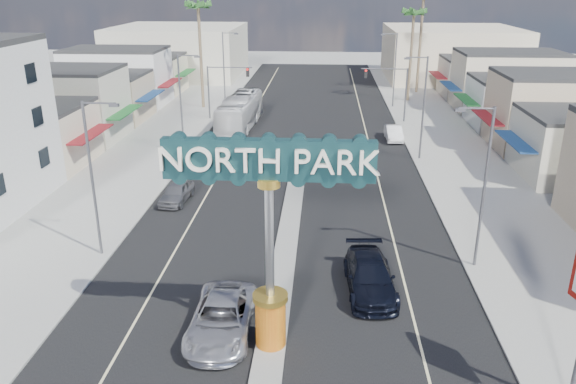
# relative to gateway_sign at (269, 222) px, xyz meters

# --- Properties ---
(ground) EXTENTS (160.00, 160.00, 0.00)m
(ground) POSITION_rel_gateway_sign_xyz_m (0.00, 28.02, -5.93)
(ground) COLOR gray
(ground) RESTS_ON ground
(road) EXTENTS (20.00, 120.00, 0.01)m
(road) POSITION_rel_gateway_sign_xyz_m (0.00, 28.02, -5.92)
(road) COLOR black
(road) RESTS_ON ground
(median_island) EXTENTS (1.30, 30.00, 0.16)m
(median_island) POSITION_rel_gateway_sign_xyz_m (0.00, 12.02, -5.85)
(median_island) COLOR gray
(median_island) RESTS_ON ground
(sidewalk_left) EXTENTS (8.00, 120.00, 0.12)m
(sidewalk_left) POSITION_rel_gateway_sign_xyz_m (-14.00, 28.02, -5.87)
(sidewalk_left) COLOR gray
(sidewalk_left) RESTS_ON ground
(sidewalk_right) EXTENTS (8.00, 120.00, 0.12)m
(sidewalk_right) POSITION_rel_gateway_sign_xyz_m (14.00, 28.02, -5.87)
(sidewalk_right) COLOR gray
(sidewalk_right) RESTS_ON ground
(storefront_row_left) EXTENTS (12.00, 42.00, 6.00)m
(storefront_row_left) POSITION_rel_gateway_sign_xyz_m (-24.00, 41.02, -2.93)
(storefront_row_left) COLOR beige
(storefront_row_left) RESTS_ON ground
(storefront_row_right) EXTENTS (12.00, 42.00, 6.00)m
(storefront_row_right) POSITION_rel_gateway_sign_xyz_m (24.00, 41.02, -2.93)
(storefront_row_right) COLOR #B7B29E
(storefront_row_right) RESTS_ON ground
(backdrop_far_left) EXTENTS (20.00, 20.00, 8.00)m
(backdrop_far_left) POSITION_rel_gateway_sign_xyz_m (-22.00, 73.02, -1.93)
(backdrop_far_left) COLOR #B7B29E
(backdrop_far_left) RESTS_ON ground
(backdrop_far_right) EXTENTS (20.00, 20.00, 8.00)m
(backdrop_far_right) POSITION_rel_gateway_sign_xyz_m (22.00, 73.02, -1.93)
(backdrop_far_right) COLOR beige
(backdrop_far_right) RESTS_ON ground
(gateway_sign) EXTENTS (8.20, 1.50, 9.15)m
(gateway_sign) POSITION_rel_gateway_sign_xyz_m (0.00, 0.00, 0.00)
(gateway_sign) COLOR #B13E0D
(gateway_sign) RESTS_ON median_island
(traffic_signal_left) EXTENTS (5.09, 0.45, 6.00)m
(traffic_signal_left) POSITION_rel_gateway_sign_xyz_m (-9.18, 42.02, -1.65)
(traffic_signal_left) COLOR #47474C
(traffic_signal_left) RESTS_ON ground
(traffic_signal_right) EXTENTS (5.09, 0.45, 6.00)m
(traffic_signal_right) POSITION_rel_gateway_sign_xyz_m (9.18, 42.02, -1.65)
(traffic_signal_right) COLOR #47474C
(traffic_signal_right) RESTS_ON ground
(streetlight_l_near) EXTENTS (2.03, 0.22, 9.00)m
(streetlight_l_near) POSITION_rel_gateway_sign_xyz_m (-10.43, 8.02, -0.86)
(streetlight_l_near) COLOR #47474C
(streetlight_l_near) RESTS_ON ground
(streetlight_l_mid) EXTENTS (2.03, 0.22, 9.00)m
(streetlight_l_mid) POSITION_rel_gateway_sign_xyz_m (-10.43, 28.02, -0.86)
(streetlight_l_mid) COLOR #47474C
(streetlight_l_mid) RESTS_ON ground
(streetlight_l_far) EXTENTS (2.03, 0.22, 9.00)m
(streetlight_l_far) POSITION_rel_gateway_sign_xyz_m (-10.43, 50.02, -0.86)
(streetlight_l_far) COLOR #47474C
(streetlight_l_far) RESTS_ON ground
(streetlight_r_near) EXTENTS (2.03, 0.22, 9.00)m
(streetlight_r_near) POSITION_rel_gateway_sign_xyz_m (10.43, 8.02, -0.86)
(streetlight_r_near) COLOR #47474C
(streetlight_r_near) RESTS_ON ground
(streetlight_r_mid) EXTENTS (2.03, 0.22, 9.00)m
(streetlight_r_mid) POSITION_rel_gateway_sign_xyz_m (10.43, 28.02, -0.86)
(streetlight_r_mid) COLOR #47474C
(streetlight_r_mid) RESTS_ON ground
(streetlight_r_far) EXTENTS (2.03, 0.22, 9.00)m
(streetlight_r_far) POSITION_rel_gateway_sign_xyz_m (10.43, 50.02, -0.86)
(streetlight_r_far) COLOR #47474C
(streetlight_r_far) RESTS_ON ground
(palm_left_far) EXTENTS (2.60, 2.60, 13.10)m
(palm_left_far) POSITION_rel_gateway_sign_xyz_m (-13.00, 48.02, 5.57)
(palm_left_far) COLOR brown
(palm_left_far) RESTS_ON ground
(palm_right_mid) EXTENTS (2.60, 2.60, 12.10)m
(palm_right_mid) POSITION_rel_gateway_sign_xyz_m (13.00, 54.02, 4.67)
(palm_right_mid) COLOR brown
(palm_right_mid) RESTS_ON ground
(palm_right_far) EXTENTS (2.60, 2.60, 14.10)m
(palm_right_far) POSITION_rel_gateway_sign_xyz_m (15.00, 60.02, 6.46)
(palm_right_far) COLOR brown
(palm_right_far) RESTS_ON ground
(suv_left) EXTENTS (2.72, 5.83, 1.62)m
(suv_left) POSITION_rel_gateway_sign_xyz_m (-2.28, 0.84, -5.12)
(suv_left) COLOR #BCBBC1
(suv_left) RESTS_ON ground
(suv_right) EXTENTS (2.70, 5.90, 1.67)m
(suv_right) POSITION_rel_gateway_sign_xyz_m (4.59, 5.02, -5.09)
(suv_right) COLOR black
(suv_right) RESTS_ON ground
(car_parked_left) EXTENTS (2.04, 4.30, 1.42)m
(car_parked_left) POSITION_rel_gateway_sign_xyz_m (-8.34, 16.59, -5.22)
(car_parked_left) COLOR slate
(car_parked_left) RESTS_ON ground
(car_parked_right) EXTENTS (1.57, 4.34, 1.42)m
(car_parked_right) POSITION_rel_gateway_sign_xyz_m (9.00, 34.43, -5.22)
(car_parked_right) COLOR white
(car_parked_right) RESTS_ON ground
(city_bus) EXTENTS (3.51, 12.42, 3.42)m
(city_bus) POSITION_rel_gateway_sign_xyz_m (-6.97, 38.48, -4.22)
(city_bus) COLOR silver
(city_bus) RESTS_ON ground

